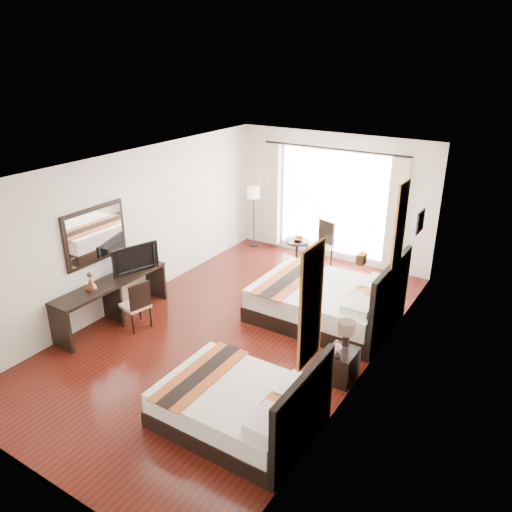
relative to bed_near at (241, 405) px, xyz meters
The scene contains 29 objects.
floor 2.30m from the bed_near, 125.81° to the left, with size 4.50×7.50×0.01m, color #370F0A.
ceiling 3.39m from the bed_near, 125.81° to the left, with size 4.50×7.50×0.02m, color white.
wall_headboard 2.35m from the bed_near, 63.87° to the left, with size 0.01×7.50×2.80m, color silver.
wall_desk 4.18m from the bed_near, 152.65° to the left, with size 0.01×7.50×2.80m, color silver.
wall_window 5.86m from the bed_near, 103.43° to the left, with size 4.50×0.01×2.80m, color silver.
wall_entry 2.57m from the bed_near, 125.22° to the right, with size 4.50×0.01×2.80m, color silver.
window_glass 5.83m from the bed_near, 103.46° to the left, with size 2.40×0.02×2.20m, color white.
sheer_curtain 5.77m from the bed_near, 103.60° to the left, with size 2.30×0.02×2.10m, color white.
drape_left 6.23m from the bed_near, 116.94° to the left, with size 0.35×0.14×2.35m, color beige.
drape_right 5.57m from the bed_near, 88.81° to the left, with size 0.35×0.14×2.35m, color beige.
art_panel_near 1.89m from the bed_near, ahead, with size 0.03×0.50×1.35m, color maroon.
art_panel_far 3.55m from the bed_near, 73.45° to the left, with size 0.03×0.50×1.35m, color maroon.
wall_sconce 2.40m from the bed_near, 60.86° to the left, with size 0.10×0.14×0.14m, color #4E301C.
mirror_frame 3.90m from the bed_near, 164.60° to the left, with size 0.04×1.25×0.95m, color black.
mirror_glass 3.88m from the bed_near, 164.49° to the left, with size 0.01×1.12×0.82m, color white.
bed_near is the anchor object (origin of this frame).
bed_far 3.01m from the bed_near, 93.80° to the left, with size 2.34×1.83×1.33m.
nightstand 1.68m from the bed_near, 65.73° to the left, with size 0.39×0.48×0.46m, color black.
table_lamp 1.85m from the bed_near, 67.26° to the left, with size 0.24×0.24×0.39m.
vase 1.53m from the bed_near, 62.19° to the left, with size 0.12×0.12×0.12m, color black.
console_desk 3.47m from the bed_near, 163.59° to the left, with size 0.50×2.20×0.76m, color black.
television 3.71m from the bed_near, 155.17° to the left, with size 0.86×0.11×0.50m, color black.
bronze_figurine 3.43m from the bed_near, behind, with size 0.19×0.19×0.28m, color #4E301C, non-canonical shape.
desk_chair 3.00m from the bed_near, 159.96° to the left, with size 0.49×0.49×0.88m.
floor_lamp 6.26m from the bed_near, 121.02° to the left, with size 0.29×0.29×1.45m.
side_table 5.09m from the bed_near, 110.08° to the left, with size 0.51×0.51×0.59m, color black.
fruit_bowl 5.10m from the bed_near, 109.91° to the left, with size 0.23×0.23×0.06m, color #452E18.
window_chair 5.24m from the bed_near, 104.80° to the left, with size 0.58×0.58×0.99m.
jute_rug 4.73m from the bed_near, 107.47° to the left, with size 1.30×0.88×0.01m, color tan.
Camera 1 is at (4.18, -6.01, 4.41)m, focal length 35.00 mm.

